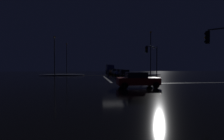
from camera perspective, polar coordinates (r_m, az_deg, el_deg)
The scene contains 17 objects.
ground at distance 20.30m, azimuth 0.34°, elevation -5.00°, with size 120.00×120.00×0.10m, color black.
stop_line_north at distance 29.37m, azimuth -1.91°, elevation -3.03°, with size 0.35×15.75×0.01m.
centre_line_ns at distance 40.91m, azimuth -3.32°, elevation -1.88°, with size 22.00×0.15×0.01m.
crosswalk_bar_east at distance 23.34m, azimuth 23.56°, elevation -4.17°, with size 15.75×0.40×0.01m.
snow_bank_left_curb at distance 41.70m, azimuth -17.12°, elevation -1.62°, with size 11.04×1.50×0.37m.
snow_bank_right_curb at distance 39.75m, azimuth 11.44°, elevation -1.67°, with size 8.03×1.50×0.44m.
sedan_black at distance 32.21m, azimuth 4.38°, elevation -1.25°, with size 2.02×4.33×1.57m.
sedan_blue at distance 38.33m, azimuth 2.90°, elevation -0.88°, with size 2.02×4.33×1.57m.
sedan_gray at distance 43.89m, azimuth 1.18°, elevation -0.63°, with size 2.02×4.33×1.57m.
sedan_orange at distance 49.21m, azimuth 0.27°, elevation -0.45°, with size 2.02×4.33×1.57m.
sedan_green at distance 55.94m, azimuth -0.05°, elevation -0.27°, with size 2.02×4.33×1.57m.
box_truck at distance 62.47m, azimuth -0.82°, elevation 0.70°, with size 2.68×8.28×3.08m.
sedan_red_crossing at distance 16.78m, azimuth 8.90°, elevation -3.38°, with size 4.33×2.02×1.57m.
traffic_signal_ne at distance 30.30m, azimuth 13.98°, elevation 4.87°, with size 3.35×3.35×5.95m.
streetlamp_left_far at distance 51.46m, azimuth -15.54°, elevation 4.62°, with size 0.44×0.44×9.27m.
streetlamp_left_near at distance 35.74m, azimuth -19.42°, elevation 5.52°, with size 0.44×0.44×8.46m.
streetlamp_right_near at distance 37.23m, azimuth 13.33°, elevation 6.58°, with size 0.44×0.44×9.99m.
Camera 1 is at (-2.54, -20.03, 2.09)m, focal length 26.21 mm.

